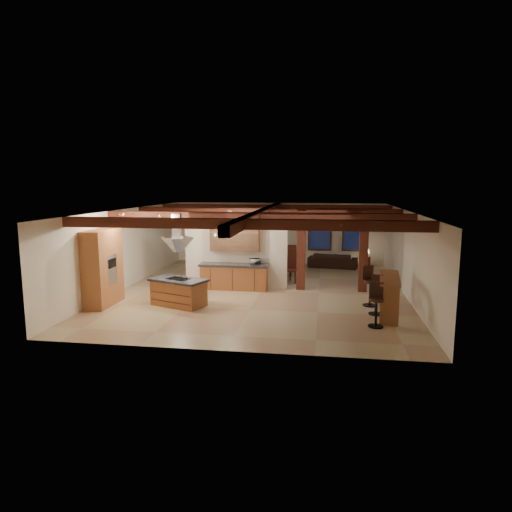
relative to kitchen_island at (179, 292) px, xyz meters
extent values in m
plane|color=tan|center=(2.29, 2.33, -0.44)|extent=(12.00, 12.00, 0.00)
plane|color=silver|center=(2.29, 8.33, 1.01)|extent=(10.00, 0.00, 10.00)
plane|color=silver|center=(2.29, -3.67, 1.01)|extent=(10.00, 0.00, 10.00)
plane|color=silver|center=(-2.71, 2.33, 1.01)|extent=(0.00, 12.00, 12.00)
plane|color=silver|center=(7.29, 2.33, 1.01)|extent=(0.00, 12.00, 12.00)
plane|color=#382411|center=(2.29, 2.33, 2.46)|extent=(12.00, 12.00, 0.00)
cube|color=#401B10|center=(2.29, -1.67, 2.32)|extent=(10.00, 0.25, 0.28)
cube|color=#401B10|center=(2.29, 1.03, 2.32)|extent=(10.00, 0.25, 0.28)
cube|color=#401B10|center=(2.29, 3.63, 2.32)|extent=(10.00, 0.25, 0.28)
cube|color=#401B10|center=(2.29, 6.33, 2.32)|extent=(10.00, 0.25, 0.28)
cube|color=#401B10|center=(2.29, 2.33, 2.32)|extent=(0.28, 12.00, 0.28)
cube|color=#401B10|center=(3.69, 2.83, 1.01)|extent=(0.30, 0.30, 2.90)
cube|color=#401B10|center=(5.89, 2.83, 1.01)|extent=(0.30, 0.30, 2.90)
cube|color=#401B10|center=(4.79, 2.83, 2.16)|extent=(2.50, 0.28, 0.28)
cube|color=silver|center=(1.29, 2.83, 0.66)|extent=(3.80, 0.18, 2.20)
cube|color=#AF5E38|center=(-2.38, -0.27, 0.76)|extent=(0.64, 1.60, 2.40)
cube|color=silver|center=(-2.08, -0.27, 0.71)|extent=(0.06, 0.62, 0.95)
cube|color=black|center=(-2.04, -0.27, 0.91)|extent=(0.01, 0.50, 0.28)
cube|color=#AF5E38|center=(1.29, 2.44, -0.01)|extent=(2.40, 0.60, 0.86)
cube|color=black|center=(1.29, 2.44, 0.46)|extent=(2.50, 0.66, 0.08)
cube|color=#AF5E38|center=(1.29, 2.65, 1.41)|extent=(1.80, 0.34, 0.95)
cube|color=silver|center=(1.29, 2.47, 1.41)|extent=(1.74, 0.02, 0.90)
pyramid|color=silver|center=(0.00, 0.00, 1.29)|extent=(1.10, 1.10, 0.45)
cube|color=silver|center=(0.00, 0.00, 2.10)|extent=(0.26, 0.22, 0.73)
cube|color=#401B10|center=(4.29, 8.27, 1.06)|extent=(1.10, 0.05, 1.70)
cube|color=black|center=(4.29, 8.24, 1.06)|extent=(0.95, 0.02, 1.55)
cube|color=#401B10|center=(5.89, 8.27, 1.06)|extent=(1.10, 0.05, 1.70)
cube|color=black|center=(5.89, 8.24, 1.06)|extent=(0.95, 0.02, 1.55)
cube|color=#401B10|center=(0.79, 8.27, 1.26)|extent=(0.65, 0.04, 0.85)
cube|color=#23532B|center=(0.79, 8.24, 1.26)|extent=(0.55, 0.01, 0.75)
cylinder|color=silver|center=(-0.31, -0.47, 2.43)|extent=(0.16, 0.16, 0.03)
cylinder|color=silver|center=(1.29, 1.83, 2.43)|extent=(0.16, 0.16, 0.03)
cylinder|color=silver|center=(-1.71, -0.17, 2.43)|extent=(0.16, 0.16, 0.03)
cube|color=#AF5E38|center=(0.00, 0.00, -0.05)|extent=(1.83, 1.35, 0.79)
cube|color=black|center=(0.00, 0.00, 0.38)|extent=(1.97, 1.50, 0.07)
cube|color=black|center=(0.00, 0.00, 0.43)|extent=(0.80, 0.67, 0.02)
imported|color=#402210|center=(2.42, 4.58, -0.14)|extent=(1.74, 1.01, 0.60)
imported|color=black|center=(4.92, 7.45, -0.12)|extent=(2.32, 1.18, 0.65)
imported|color=#B0B0B5|center=(2.07, 2.44, 0.61)|extent=(0.46, 0.39, 0.22)
cube|color=#AF5E38|center=(6.41, -0.15, 0.68)|extent=(0.79, 2.25, 0.07)
cube|color=#AF5E38|center=(6.29, -1.13, 0.11)|extent=(0.50, 0.16, 1.10)
cube|color=#AF5E38|center=(6.52, 0.84, 0.11)|extent=(0.50, 0.16, 1.10)
cube|color=#401B10|center=(6.42, 7.68, -0.18)|extent=(0.47, 0.47, 0.51)
cylinder|color=black|center=(6.42, 7.68, 0.15)|extent=(0.06, 0.06, 0.16)
cone|color=#F3CA92|center=(6.42, 7.68, 0.32)|extent=(0.29, 0.29, 0.19)
cylinder|color=black|center=(5.93, -1.33, 0.31)|extent=(0.37, 0.37, 0.07)
cube|color=black|center=(5.93, -1.15, 0.55)|extent=(0.35, 0.06, 0.42)
cylinder|color=black|center=(5.93, -1.33, -0.06)|extent=(0.06, 0.06, 0.73)
cylinder|color=black|center=(5.93, -1.33, -0.42)|extent=(0.42, 0.42, 0.03)
cylinder|color=black|center=(6.05, -0.11, 0.29)|extent=(0.37, 0.37, 0.07)
cube|color=black|center=(6.09, 0.05, 0.52)|extent=(0.35, 0.12, 0.41)
cylinder|color=black|center=(6.05, -0.11, -0.07)|extent=(0.06, 0.06, 0.71)
cylinder|color=black|center=(6.05, -0.11, -0.42)|extent=(0.41, 0.41, 0.03)
cylinder|color=black|center=(5.97, 0.83, 0.35)|extent=(0.39, 0.39, 0.08)
cube|color=black|center=(5.89, 1.00, 0.60)|extent=(0.36, 0.19, 0.44)
cylinder|color=black|center=(5.97, 0.83, -0.05)|extent=(0.07, 0.07, 0.76)
cylinder|color=black|center=(5.97, 0.83, -0.42)|extent=(0.44, 0.44, 0.03)
cube|color=#401B10|center=(1.71, 3.76, 0.06)|extent=(0.49, 0.49, 0.07)
cube|color=#401B10|center=(1.69, 3.99, 0.46)|extent=(0.46, 0.09, 0.82)
cylinder|color=#401B10|center=(1.53, 3.56, -0.21)|extent=(0.05, 0.05, 0.46)
cylinder|color=#401B10|center=(1.91, 3.58, -0.21)|extent=(0.05, 0.05, 0.46)
cylinder|color=#401B10|center=(1.51, 3.93, -0.21)|extent=(0.05, 0.05, 0.46)
cylinder|color=#401B10|center=(1.88, 3.96, -0.21)|extent=(0.05, 0.05, 0.46)
cube|color=#401B10|center=(1.60, 5.29, 0.06)|extent=(0.49, 0.49, 0.07)
cube|color=#401B10|center=(1.62, 5.06, 0.46)|extent=(0.46, 0.09, 0.82)
cylinder|color=#401B10|center=(1.78, 5.49, -0.21)|extent=(0.05, 0.05, 0.46)
cylinder|color=#401B10|center=(1.40, 5.47, -0.21)|extent=(0.05, 0.05, 0.46)
cylinder|color=#401B10|center=(1.80, 5.12, -0.21)|extent=(0.05, 0.05, 0.46)
cylinder|color=#401B10|center=(1.43, 5.09, -0.21)|extent=(0.05, 0.05, 0.46)
cube|color=#401B10|center=(2.47, 3.81, 0.06)|extent=(0.49, 0.49, 0.07)
cube|color=#401B10|center=(2.46, 4.04, 0.46)|extent=(0.46, 0.09, 0.82)
cylinder|color=#401B10|center=(2.30, 3.61, -0.21)|extent=(0.05, 0.05, 0.46)
cylinder|color=#401B10|center=(2.67, 3.64, -0.21)|extent=(0.05, 0.05, 0.46)
cylinder|color=#401B10|center=(2.28, 3.98, -0.21)|extent=(0.05, 0.05, 0.46)
cylinder|color=#401B10|center=(2.65, 4.01, -0.21)|extent=(0.05, 0.05, 0.46)
cube|color=#401B10|center=(2.37, 5.34, 0.06)|extent=(0.49, 0.49, 0.07)
cube|color=#401B10|center=(2.39, 5.11, 0.46)|extent=(0.46, 0.09, 0.82)
cylinder|color=#401B10|center=(2.54, 5.54, -0.21)|extent=(0.05, 0.05, 0.46)
cylinder|color=#401B10|center=(2.17, 5.52, -0.21)|extent=(0.05, 0.05, 0.46)
cylinder|color=#401B10|center=(2.57, 5.17, -0.21)|extent=(0.05, 0.05, 0.46)
cylinder|color=#401B10|center=(2.20, 5.14, -0.21)|extent=(0.05, 0.05, 0.46)
cube|color=#401B10|center=(3.24, 3.86, 0.06)|extent=(0.49, 0.49, 0.07)
cube|color=#401B10|center=(3.23, 4.09, 0.46)|extent=(0.46, 0.09, 0.82)
cylinder|color=#401B10|center=(3.07, 3.66, -0.21)|extent=(0.05, 0.05, 0.46)
cylinder|color=#401B10|center=(3.44, 3.69, -0.21)|extent=(0.05, 0.05, 0.46)
cylinder|color=#401B10|center=(3.04, 4.04, -0.21)|extent=(0.05, 0.05, 0.46)
cylinder|color=#401B10|center=(3.41, 4.06, -0.21)|extent=(0.05, 0.05, 0.46)
cube|color=#401B10|center=(3.14, 5.40, 0.06)|extent=(0.49, 0.49, 0.07)
cube|color=#401B10|center=(3.15, 5.17, 0.46)|extent=(0.46, 0.09, 0.82)
cylinder|color=#401B10|center=(3.31, 5.59, -0.21)|extent=(0.05, 0.05, 0.46)
cylinder|color=#401B10|center=(2.94, 5.57, -0.21)|extent=(0.05, 0.05, 0.46)
cylinder|color=#401B10|center=(3.34, 5.22, -0.21)|extent=(0.05, 0.05, 0.46)
cylinder|color=#401B10|center=(2.96, 5.20, -0.21)|extent=(0.05, 0.05, 0.46)
camera|label=1|loc=(4.49, -13.50, 3.39)|focal=32.00mm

